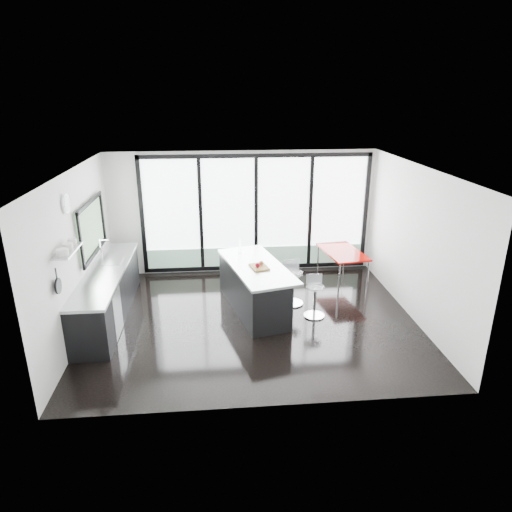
{
  "coord_description": "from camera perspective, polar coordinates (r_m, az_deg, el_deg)",
  "views": [
    {
      "loc": [
        -0.63,
        -7.57,
        4.03
      ],
      "look_at": [
        0.1,
        0.3,
        1.15
      ],
      "focal_mm": 32.0,
      "sensor_mm": 36.0,
      "label": 1
    }
  ],
  "objects": [
    {
      "name": "wall_right",
      "position": [
        8.8,
        19.35,
        1.46
      ],
      "size": [
        0.0,
        5.0,
        2.8
      ],
      "primitive_type": "cube",
      "color": "silver",
      "rests_on": "ground"
    },
    {
      "name": "wall_left",
      "position": [
        8.55,
        -20.96,
        1.88
      ],
      "size": [
        0.26,
        5.0,
        2.8
      ],
      "color": "silver",
      "rests_on": "ground"
    },
    {
      "name": "bar_stool_far",
      "position": [
        9.08,
        4.61,
        -4.0
      ],
      "size": [
        0.49,
        0.49,
        0.69
      ],
      "primitive_type": "cylinder",
      "rotation": [
        0.0,
        0.0,
        0.15
      ],
      "color": "silver",
      "rests_on": "floor"
    },
    {
      "name": "counter_cabinets",
      "position": [
        8.97,
        -18.04,
        -4.47
      ],
      "size": [
        0.69,
        3.24,
        1.36
      ],
      "color": "black",
      "rests_on": "floor"
    },
    {
      "name": "island",
      "position": [
        8.8,
        -0.38,
        -3.9
      ],
      "size": [
        1.45,
        2.39,
        1.19
      ],
      "color": "black",
      "rests_on": "floor"
    },
    {
      "name": "bar_stool_near",
      "position": [
        8.65,
        7.35,
        -5.63
      ],
      "size": [
        0.39,
        0.39,
        0.62
      ],
      "primitive_type": "cylinder",
      "rotation": [
        0.0,
        0.0,
        0.0
      ],
      "color": "silver",
      "rests_on": "floor"
    },
    {
      "name": "ceiling",
      "position": [
        7.7,
        -0.54,
        10.82
      ],
      "size": [
        6.0,
        5.0,
        0.0
      ],
      "primitive_type": "cube",
      "color": "white",
      "rests_on": "wall_back"
    },
    {
      "name": "wall_front",
      "position": [
        5.75,
        1.6,
        -7.22
      ],
      "size": [
        6.0,
        0.0,
        2.8
      ],
      "primitive_type": "cube",
      "color": "silver",
      "rests_on": "ground"
    },
    {
      "name": "wall_back",
      "position": [
        10.45,
        -0.16,
        4.71
      ],
      "size": [
        6.0,
        0.09,
        2.8
      ],
      "color": "silver",
      "rests_on": "ground"
    },
    {
      "name": "red_table",
      "position": [
        10.3,
        10.67,
        -1.26
      ],
      "size": [
        0.94,
        1.41,
        0.71
      ],
      "primitive_type": "cube",
      "rotation": [
        0.0,
        0.0,
        0.14
      ],
      "color": "#8E0601",
      "rests_on": "floor"
    },
    {
      "name": "floor",
      "position": [
        8.6,
        -0.48,
        -7.92
      ],
      "size": [
        6.0,
        5.0,
        0.0
      ],
      "primitive_type": "cube",
      "color": "black",
      "rests_on": "ground"
    }
  ]
}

